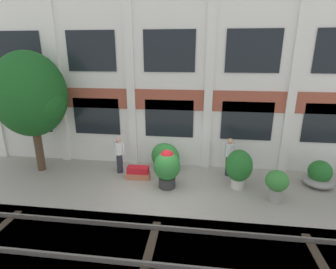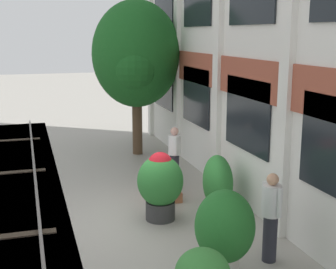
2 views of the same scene
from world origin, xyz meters
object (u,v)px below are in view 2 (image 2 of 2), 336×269
object	(u,v)px
potted_plant_ribbed_drum	(160,182)
resident_by_doorway	(271,215)
broadleaf_tree	(136,57)
resident_watching_tracks	(174,154)
potted_plant_stone_basin	(225,229)
topiary_hedge	(218,182)
potted_plant_square_trough	(168,188)

from	to	relation	value
potted_plant_ribbed_drum	resident_by_doorway	bearing A→B (deg)	28.90
broadleaf_tree	resident_watching_tracks	xyz separation A→B (m)	(3.62, 0.18, -2.47)
broadleaf_tree	resident_watching_tracks	size ratio (longest dim) A/B	3.20
potted_plant_ribbed_drum	broadleaf_tree	bearing A→B (deg)	171.53
potted_plant_ribbed_drum	potted_plant_stone_basin	xyz separation A→B (m)	(2.76, 0.34, 0.01)
resident_by_doorway	topiary_hedge	distance (m)	2.77
potted_plant_ribbed_drum	resident_by_doorway	world-z (taller)	resident_by_doorway
resident_by_doorway	resident_watching_tracks	world-z (taller)	resident_by_doorway
potted_plant_square_trough	potted_plant_ribbed_drum	distance (m)	1.56
resident_by_doorway	topiary_hedge	world-z (taller)	resident_by_doorway
potted_plant_stone_basin	topiary_hedge	size ratio (longest dim) A/B	1.19
broadleaf_tree	topiary_hedge	distance (m)	6.23
potted_plant_square_trough	potted_plant_stone_basin	distance (m)	4.13
potted_plant_square_trough	resident_watching_tracks	xyz separation A→B (m)	(-0.93, 0.46, 0.62)
broadleaf_tree	potted_plant_ribbed_drum	size ratio (longest dim) A/B	3.34
potted_plant_ribbed_drum	resident_by_doorway	xyz separation A→B (m)	(2.48, 1.37, 0.04)
potted_plant_square_trough	potted_plant_ribbed_drum	world-z (taller)	potted_plant_ribbed_drum
potted_plant_ribbed_drum	resident_watching_tracks	size ratio (longest dim) A/B	0.96
potted_plant_ribbed_drum	topiary_hedge	bearing A→B (deg)	100.38
potted_plant_square_trough	resident_by_doorway	bearing A→B (deg)	11.62
potted_plant_square_trough	resident_watching_tracks	world-z (taller)	resident_watching_tracks
potted_plant_ribbed_drum	topiary_hedge	distance (m)	1.54
potted_plant_square_trough	potted_plant_stone_basin	world-z (taller)	potted_plant_stone_basin
potted_plant_square_trough	resident_by_doorway	world-z (taller)	resident_by_doorway
potted_plant_square_trough	resident_by_doorway	distance (m)	3.93
resident_watching_tracks	broadleaf_tree	bearing A→B (deg)	-79.23
potted_plant_square_trough	resident_watching_tracks	size ratio (longest dim) A/B	0.62
potted_plant_stone_basin	topiary_hedge	xyz separation A→B (m)	(-3.04, 1.17, -0.23)
potted_plant_ribbed_drum	resident_by_doorway	distance (m)	2.84
potted_plant_stone_basin	resident_by_doorway	distance (m)	1.07
broadleaf_tree	potted_plant_stone_basin	distance (m)	8.98
potted_plant_square_trough	topiary_hedge	distance (m)	1.44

